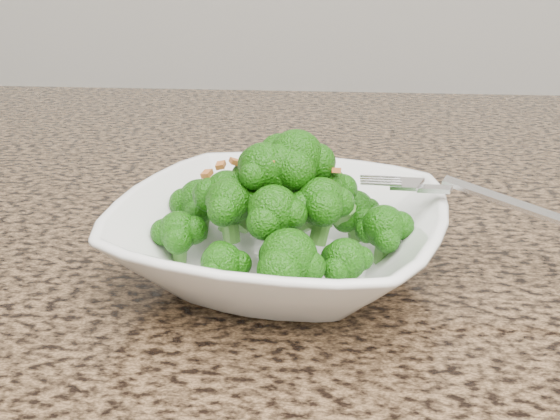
# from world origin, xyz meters

# --- Properties ---
(granite_counter) EXTENTS (1.64, 1.04, 0.03)m
(granite_counter) POSITION_xyz_m (0.00, 0.30, 0.89)
(granite_counter) COLOR brown
(granite_counter) RESTS_ON cabinet
(bowl) EXTENTS (0.27, 0.27, 0.06)m
(bowl) POSITION_xyz_m (-0.02, 0.20, 0.93)
(bowl) COLOR white
(bowl) RESTS_ON granite_counter
(broccoli_pile) EXTENTS (0.20, 0.20, 0.07)m
(broccoli_pile) POSITION_xyz_m (-0.02, 0.20, 0.99)
(broccoli_pile) COLOR #1C650B
(broccoli_pile) RESTS_ON bowl
(garlic_topping) EXTENTS (0.12, 0.12, 0.01)m
(garlic_topping) POSITION_xyz_m (-0.02, 0.20, 1.03)
(garlic_topping) COLOR #C57030
(garlic_topping) RESTS_ON broccoli_pile
(fork) EXTENTS (0.19, 0.09, 0.01)m
(fork) POSITION_xyz_m (0.09, 0.21, 0.96)
(fork) COLOR silver
(fork) RESTS_ON bowl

